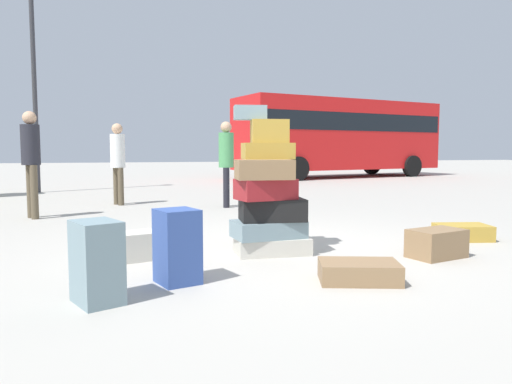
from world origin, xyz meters
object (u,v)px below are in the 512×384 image
at_px(suitcase_brown_upright_blue, 359,272).
at_px(person_passerby_in_red, 31,154).
at_px(suitcase_navy_behind_tower, 177,246).
at_px(parked_bus, 340,133).
at_px(suitcase_cream_foreground_far, 129,247).
at_px(suitcase_tower, 268,198).
at_px(suitcase_brown_right_side, 437,243).
at_px(suitcase_tan_foreground_near, 463,232).
at_px(suitcase_slate_white_trunk, 97,262).
at_px(lamp_post, 33,39).
at_px(person_bearded_onlooker, 226,157).
at_px(person_tourist_with_camera, 118,157).

height_order(suitcase_brown_upright_blue, person_passerby_in_red, person_passerby_in_red).
bearing_deg(suitcase_navy_behind_tower, parked_bus, 42.41).
relative_size(suitcase_cream_foreground_far, suitcase_brown_upright_blue, 0.85).
relative_size(suitcase_tower, suitcase_cream_foreground_far, 2.83).
height_order(suitcase_tower, suitcase_brown_right_side, suitcase_tower).
height_order(suitcase_tower, suitcase_navy_behind_tower, suitcase_tower).
bearing_deg(suitcase_tan_foreground_near, parked_bus, 83.62).
distance_m(suitcase_brown_right_side, suitcase_slate_white_trunk, 3.48).
distance_m(suitcase_tower, suitcase_tan_foreground_near, 2.68).
xyz_separation_m(suitcase_brown_upright_blue, parked_bus, (6.80, 14.91, 1.74)).
bearing_deg(suitcase_tan_foreground_near, person_passerby_in_red, 160.27).
xyz_separation_m(suitcase_slate_white_trunk, lamp_post, (-2.01, 10.29, 3.73)).
distance_m(suitcase_brown_right_side, parked_bus, 15.40).
bearing_deg(suitcase_navy_behind_tower, suitcase_brown_right_side, -12.37).
distance_m(suitcase_tan_foreground_near, person_bearded_onlooker, 4.88).
bearing_deg(suitcase_navy_behind_tower, suitcase_cream_foreground_far, 93.69).
height_order(suitcase_tan_foreground_near, suitcase_cream_foreground_far, suitcase_cream_foreground_far).
relative_size(person_bearded_onlooker, lamp_post, 0.27).
relative_size(person_tourist_with_camera, parked_bus, 0.18).
bearing_deg(suitcase_cream_foreground_far, person_passerby_in_red, 97.48).
bearing_deg(suitcase_brown_right_side, suitcase_cream_foreground_far, 152.85).
bearing_deg(suitcase_tower, parked_bus, 61.99).
height_order(person_passerby_in_red, parked_bus, parked_bus).
height_order(suitcase_brown_right_side, suitcase_tan_foreground_near, suitcase_brown_right_side).
bearing_deg(person_tourist_with_camera, lamp_post, -174.55).
xyz_separation_m(person_tourist_with_camera, parked_bus, (8.87, 8.23, 0.83)).
relative_size(suitcase_brown_upright_blue, person_passerby_in_red, 0.38).
distance_m(suitcase_brown_right_side, person_passerby_in_red, 6.44).
xyz_separation_m(suitcase_navy_behind_tower, person_bearded_onlooker, (1.55, 5.32, 0.69)).
relative_size(suitcase_brown_right_side, suitcase_brown_upright_blue, 0.86).
xyz_separation_m(person_passerby_in_red, lamp_post, (-0.74, 5.30, 2.97)).
bearing_deg(suitcase_brown_right_side, suitcase_navy_behind_tower, 171.29).
xyz_separation_m(suitcase_navy_behind_tower, suitcase_slate_white_trunk, (-0.64, -0.39, -0.01)).
bearing_deg(suitcase_tan_foreground_near, person_bearded_onlooker, 129.51).
bearing_deg(suitcase_tower, suitcase_brown_right_side, -21.56).
bearing_deg(parked_bus, suitcase_tower, -131.03).
bearing_deg(person_passerby_in_red, person_tourist_with_camera, 116.21).
bearing_deg(parked_bus, suitcase_slate_white_trunk, -134.04).
relative_size(suitcase_tan_foreground_near, suitcase_navy_behind_tower, 1.00).
xyz_separation_m(suitcase_tower, suitcase_brown_upright_blue, (0.43, -1.30, -0.53)).
relative_size(suitcase_tan_foreground_near, person_bearded_onlooker, 0.38).
relative_size(suitcase_brown_upright_blue, person_tourist_with_camera, 0.40).
bearing_deg(suitcase_tan_foreground_near, lamp_post, 138.25).
bearing_deg(parked_bus, suitcase_cream_foreground_far, -135.83).
xyz_separation_m(suitcase_cream_foreground_far, person_bearded_onlooker, (1.94, 4.32, 0.87)).
height_order(suitcase_tan_foreground_near, person_bearded_onlooker, person_bearded_onlooker).
height_order(suitcase_tan_foreground_near, lamp_post, lamp_post).
xyz_separation_m(suitcase_brown_right_side, suitcase_navy_behind_tower, (-2.77, -0.26, 0.17)).
bearing_deg(lamp_post, suitcase_slate_white_trunk, -78.96).
distance_m(suitcase_cream_foreground_far, suitcase_brown_upright_blue, 2.36).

